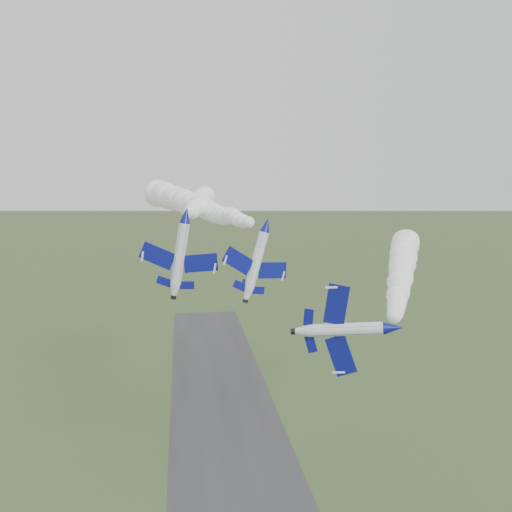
{
  "coord_description": "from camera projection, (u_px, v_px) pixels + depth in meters",
  "views": [
    {
      "loc": [
        -8.98,
        -62.49,
        51.8
      ],
      "look_at": [
        1.55,
        17.11,
        41.24
      ],
      "focal_mm": 40.0,
      "sensor_mm": 36.0,
      "label": 1
    }
  ],
  "objects": [
    {
      "name": "jet_lead",
      "position": [
        394.0,
        328.0,
        65.11
      ],
      "size": [
        7.37,
        12.59,
        10.79
      ],
      "rotation": [
        0.0,
        1.47,
        -0.39
      ],
      "color": "white"
    },
    {
      "name": "runway",
      "position": [
        237.0,
        482.0,
        98.83
      ],
      "size": [
        24.0,
        260.0,
        0.04
      ],
      "primitive_type": "cube",
      "color": "#303032",
      "rests_on": "ground"
    },
    {
      "name": "smoke_trail_jet_pair_right",
      "position": [
        193.0,
        205.0,
        111.02
      ],
      "size": [
        25.87,
        55.22,
        5.95
      ],
      "primitive_type": null,
      "rotation": [
        0.0,
        0.0,
        0.37
      ],
      "color": "silver"
    },
    {
      "name": "jet_pair_left",
      "position": [
        186.0,
        215.0,
        81.27
      ],
      "size": [
        11.29,
        13.57,
        3.66
      ],
      "rotation": [
        0.0,
        0.17,
        -0.13
      ],
      "color": "white"
    },
    {
      "name": "jet_pair_right",
      "position": [
        267.0,
        225.0,
        83.53
      ],
      "size": [
        10.43,
        12.57,
        4.15
      ],
      "rotation": [
        0.0,
        0.31,
        0.37
      ],
      "color": "white"
    },
    {
      "name": "smoke_trail_jet_lead",
      "position": [
        402.0,
        268.0,
        98.18
      ],
      "size": [
        29.26,
        60.95,
        5.53
      ],
      "primitive_type": null,
      "rotation": [
        0.0,
        0.0,
        -0.39
      ],
      "color": "silver"
    },
    {
      "name": "smoke_trail_jet_pair_left",
      "position": [
        200.0,
        203.0,
        112.55
      ],
      "size": [
        11.94,
        56.04,
        4.68
      ],
      "primitive_type": null,
      "rotation": [
        0.0,
        0.0,
        -0.13
      ],
      "color": "silver"
    }
  ]
}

